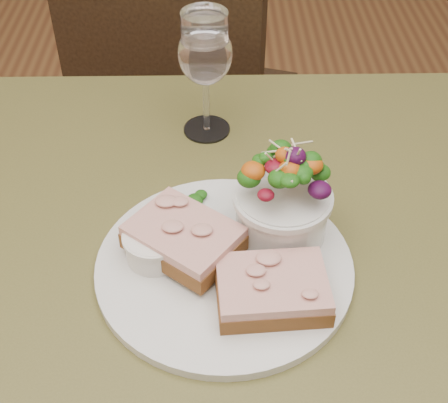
{
  "coord_description": "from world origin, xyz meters",
  "views": [
    {
      "loc": [
        -0.02,
        -0.53,
        1.3
      ],
      "look_at": [
        -0.01,
        0.01,
        0.81
      ],
      "focal_mm": 50.0,
      "sensor_mm": 36.0,
      "label": 1
    }
  ],
  "objects_px": {
    "chair_far": "(193,165)",
    "sandwich_front": "(272,289)",
    "salad_bowl": "(283,195)",
    "sandwich_back": "(184,238)",
    "cafe_table": "(229,298)",
    "wine_glass": "(205,57)",
    "ramekin": "(155,245)",
    "dinner_plate": "(224,266)"
  },
  "relations": [
    {
      "from": "dinner_plate",
      "to": "ramekin",
      "type": "distance_m",
      "value": 0.09
    },
    {
      "from": "dinner_plate",
      "to": "sandwich_back",
      "type": "relative_size",
      "value": 1.98
    },
    {
      "from": "cafe_table",
      "to": "ramekin",
      "type": "height_order",
      "value": "ramekin"
    },
    {
      "from": "cafe_table",
      "to": "sandwich_front",
      "type": "xyz_separation_m",
      "value": [
        0.04,
        -0.09,
        0.13
      ]
    },
    {
      "from": "chair_far",
      "to": "salad_bowl",
      "type": "bearing_deg",
      "value": 118.98
    },
    {
      "from": "chair_far",
      "to": "sandwich_front",
      "type": "bearing_deg",
      "value": 116.38
    },
    {
      "from": "dinner_plate",
      "to": "sandwich_front",
      "type": "distance_m",
      "value": 0.08
    },
    {
      "from": "wine_glass",
      "to": "sandwich_front",
      "type": "bearing_deg",
      "value": -77.72
    },
    {
      "from": "ramekin",
      "to": "wine_glass",
      "type": "relative_size",
      "value": 0.39
    },
    {
      "from": "cafe_table",
      "to": "sandwich_back",
      "type": "bearing_deg",
      "value": -157.87
    },
    {
      "from": "ramekin",
      "to": "wine_glass",
      "type": "bearing_deg",
      "value": 77.63
    },
    {
      "from": "chair_far",
      "to": "dinner_plate",
      "type": "distance_m",
      "value": 0.9
    },
    {
      "from": "sandwich_front",
      "to": "salad_bowl",
      "type": "distance_m",
      "value": 0.11
    },
    {
      "from": "sandwich_back",
      "to": "cafe_table",
      "type": "bearing_deg",
      "value": 60.08
    },
    {
      "from": "cafe_table",
      "to": "sandwich_front",
      "type": "height_order",
      "value": "sandwich_front"
    },
    {
      "from": "cafe_table",
      "to": "salad_bowl",
      "type": "height_order",
      "value": "salad_bowl"
    },
    {
      "from": "salad_bowl",
      "to": "wine_glass",
      "type": "height_order",
      "value": "wine_glass"
    },
    {
      "from": "dinner_plate",
      "to": "ramekin",
      "type": "height_order",
      "value": "ramekin"
    },
    {
      "from": "dinner_plate",
      "to": "sandwich_front",
      "type": "xyz_separation_m",
      "value": [
        0.05,
        -0.05,
        0.02
      ]
    },
    {
      "from": "dinner_plate",
      "to": "salad_bowl",
      "type": "xyz_separation_m",
      "value": [
        0.07,
        0.05,
        0.07
      ]
    },
    {
      "from": "dinner_plate",
      "to": "wine_glass",
      "type": "relative_size",
      "value": 1.72
    },
    {
      "from": "sandwich_front",
      "to": "cafe_table",
      "type": "bearing_deg",
      "value": 111.44
    },
    {
      "from": "dinner_plate",
      "to": "sandwich_front",
      "type": "height_order",
      "value": "sandwich_front"
    },
    {
      "from": "sandwich_back",
      "to": "dinner_plate",
      "type": "bearing_deg",
      "value": 17.79
    },
    {
      "from": "sandwich_back",
      "to": "ramekin",
      "type": "xyz_separation_m",
      "value": [
        -0.03,
        -0.01,
        -0.0
      ]
    },
    {
      "from": "ramekin",
      "to": "wine_glass",
      "type": "distance_m",
      "value": 0.29
    },
    {
      "from": "cafe_table",
      "to": "salad_bowl",
      "type": "xyz_separation_m",
      "value": [
        0.06,
        0.01,
        0.17
      ]
    },
    {
      "from": "cafe_table",
      "to": "sandwich_front",
      "type": "relative_size",
      "value": 6.34
    },
    {
      "from": "cafe_table",
      "to": "chair_far",
      "type": "distance_m",
      "value": 0.81
    },
    {
      "from": "chair_far",
      "to": "cafe_table",
      "type": "bearing_deg",
      "value": 113.99
    },
    {
      "from": "cafe_table",
      "to": "sandwich_front",
      "type": "distance_m",
      "value": 0.17
    },
    {
      "from": "salad_bowl",
      "to": "sandwich_front",
      "type": "bearing_deg",
      "value": -99.86
    },
    {
      "from": "cafe_table",
      "to": "wine_glass",
      "type": "height_order",
      "value": "wine_glass"
    },
    {
      "from": "salad_bowl",
      "to": "chair_far",
      "type": "bearing_deg",
      "value": 100.79
    },
    {
      "from": "sandwich_back",
      "to": "wine_glass",
      "type": "xyz_separation_m",
      "value": [
        0.03,
        0.26,
        0.09
      ]
    },
    {
      "from": "cafe_table",
      "to": "salad_bowl",
      "type": "relative_size",
      "value": 6.3
    },
    {
      "from": "dinner_plate",
      "to": "sandwich_back",
      "type": "bearing_deg",
      "value": 159.84
    },
    {
      "from": "sandwich_back",
      "to": "salad_bowl",
      "type": "bearing_deg",
      "value": 53.9
    },
    {
      "from": "dinner_plate",
      "to": "sandwich_back",
      "type": "xyz_separation_m",
      "value": [
        -0.05,
        0.02,
        0.03
      ]
    },
    {
      "from": "sandwich_front",
      "to": "ramekin",
      "type": "bearing_deg",
      "value": 149.65
    },
    {
      "from": "cafe_table",
      "to": "ramekin",
      "type": "relative_size",
      "value": 11.78
    },
    {
      "from": "sandwich_back",
      "to": "salad_bowl",
      "type": "xyz_separation_m",
      "value": [
        0.12,
        0.03,
        0.03
      ]
    }
  ]
}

